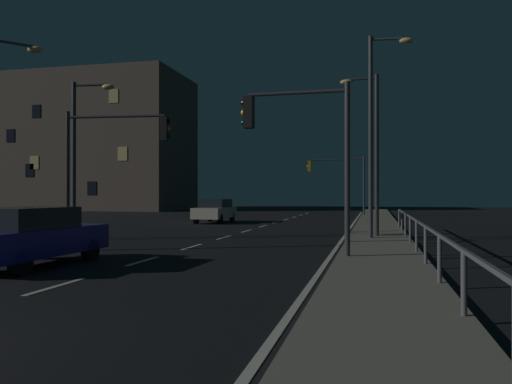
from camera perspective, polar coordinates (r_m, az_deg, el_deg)
name	(u,v)px	position (r m, az deg, el deg)	size (l,w,h in m)	color
ground_plane	(227,237)	(22.75, -3.25, -5.06)	(112.00, 112.00, 0.00)	black
sidewalk_right	(379,238)	(21.82, 13.69, -5.07)	(2.49, 77.00, 0.14)	gray
lane_markings_center	(247,231)	(26.12, -1.07, -4.42)	(0.14, 50.00, 0.01)	silver
lane_edge_line	(348,231)	(26.84, 10.40, -4.30)	(0.14, 53.00, 0.01)	silver
car	(31,236)	(14.59, -24.03, -4.52)	(1.98, 4.46, 1.57)	navy
car_oncoming	(215,210)	(33.80, -4.65, -2.07)	(1.83, 4.40, 1.57)	beige
traffic_light_near_left	(337,173)	(44.06, 9.17, 2.12)	(4.99, 0.46, 4.98)	#38383D
traffic_light_far_right	(112,148)	(21.44, -15.91, 4.76)	(4.41, 0.71, 5.32)	#2D3033
traffic_light_mid_right	(299,135)	(14.99, 4.87, 6.40)	(3.26, 0.34, 5.01)	#38383D
street_lamp_across_street	(371,139)	(22.30, 12.84, 5.86)	(1.65, 0.36, 6.89)	#2D3033
street_lamp_median	(81,144)	(22.83, -19.19, 5.17)	(1.90, 0.41, 6.70)	#38383D
street_lamp_mid_block	(377,119)	(21.33, 13.46, 8.07)	(1.78, 0.41, 8.23)	#38383D
barrier_fence	(421,231)	(15.02, 18.09, -4.21)	(0.09, 25.47, 0.98)	#59595E
building_distant	(93,144)	(65.68, -17.93, 5.18)	(22.97, 12.23, 16.16)	brown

